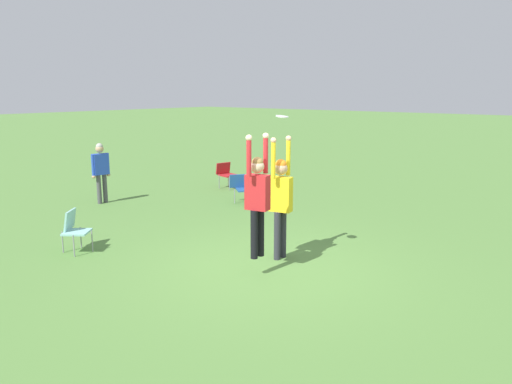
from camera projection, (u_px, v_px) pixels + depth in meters
The scene contains 8 objects.
ground_plane at pixel (268, 268), 8.73m from camera, with size 120.00×120.00×0.00m, color #56843D.
person_jumping at pixel (257, 194), 8.11m from camera, with size 0.53×0.42×2.06m.
person_defending at pixel (281, 194), 8.99m from camera, with size 0.56×0.44×2.25m.
frisbee at pixel (282, 117), 8.39m from camera, with size 0.22×0.22×0.05m.
camping_chair_0 at pixel (227, 173), 15.72m from camera, with size 0.61×0.65×0.80m.
camping_chair_1 at pixel (74, 227), 9.53m from camera, with size 0.64×0.71×0.80m.
camping_chair_2 at pixel (244, 186), 13.68m from camera, with size 0.78×0.86×0.78m.
person_spectator_near at pixel (101, 168), 13.52m from camera, with size 0.57×0.27×1.65m.
Camera 1 is at (-6.58, -5.03, 3.06)m, focal length 35.00 mm.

